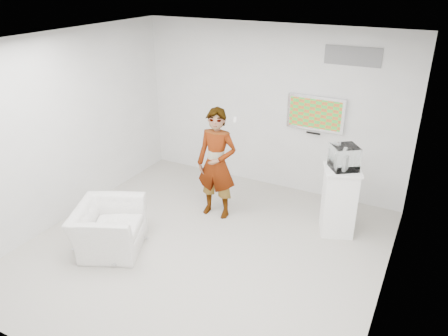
# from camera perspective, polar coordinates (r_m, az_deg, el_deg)

# --- Properties ---
(room) EXTENTS (5.01, 5.01, 3.00)m
(room) POSITION_cam_1_polar(r_m,az_deg,el_deg) (5.90, -2.94, 1.52)
(room) COLOR #A6A299
(room) RESTS_ON ground
(tv) EXTENTS (1.00, 0.08, 0.60)m
(tv) POSITION_cam_1_polar(r_m,az_deg,el_deg) (7.72, 11.89, 7.02)
(tv) COLOR silver
(tv) RESTS_ON room
(logo_decal) EXTENTS (0.90, 0.02, 0.30)m
(logo_decal) POSITION_cam_1_polar(r_m,az_deg,el_deg) (7.41, 16.47, 13.83)
(logo_decal) COLOR slate
(logo_decal) RESTS_ON room
(person) EXTENTS (0.70, 0.48, 1.85)m
(person) POSITION_cam_1_polar(r_m,az_deg,el_deg) (7.08, -0.96, 0.54)
(person) COLOR white
(person) RESTS_ON room
(armchair) EXTENTS (1.26, 1.33, 0.68)m
(armchair) POSITION_cam_1_polar(r_m,az_deg,el_deg) (6.69, -14.82, -7.55)
(armchair) COLOR white
(armchair) RESTS_ON room
(pedestal) EXTENTS (0.68, 0.68, 1.10)m
(pedestal) POSITION_cam_1_polar(r_m,az_deg,el_deg) (6.98, 14.77, -4.17)
(pedestal) COLOR white
(pedestal) RESTS_ON room
(floor_uplight) EXTENTS (0.23, 0.23, 0.30)m
(floor_uplight) POSITION_cam_1_polar(r_m,az_deg,el_deg) (8.00, 15.67, -3.64)
(floor_uplight) COLOR silver
(floor_uplight) RESTS_ON room
(vitrine) EXTENTS (0.51, 0.51, 0.36)m
(vitrine) POSITION_cam_1_polar(r_m,az_deg,el_deg) (6.67, 15.43, 1.33)
(vitrine) COLOR white
(vitrine) RESTS_ON pedestal
(console) EXTENTS (0.07, 0.17, 0.22)m
(console) POSITION_cam_1_polar(r_m,az_deg,el_deg) (6.70, 15.36, 0.79)
(console) COLOR white
(console) RESTS_ON pedestal
(wii_remote) EXTENTS (0.10, 0.16, 0.04)m
(wii_remote) POSITION_cam_1_polar(r_m,az_deg,el_deg) (6.84, 1.44, 6.34)
(wii_remote) COLOR white
(wii_remote) RESTS_ON person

